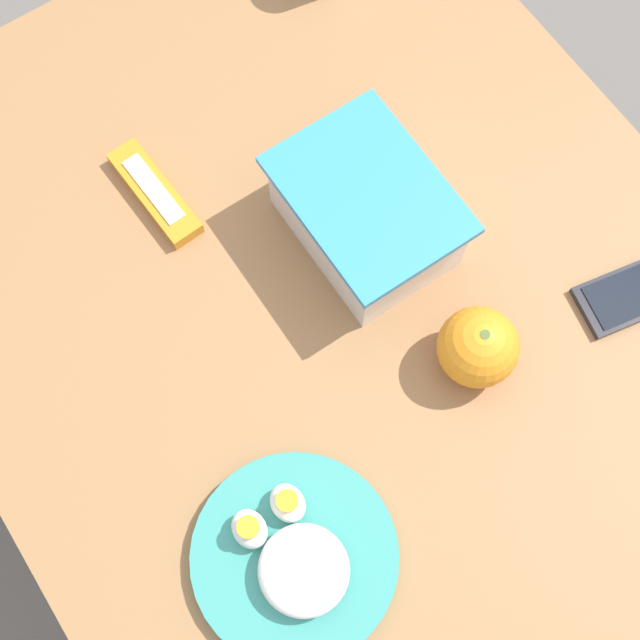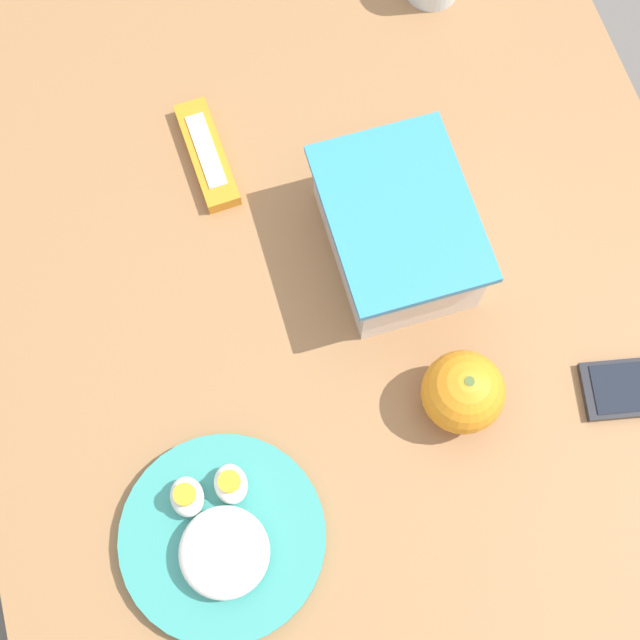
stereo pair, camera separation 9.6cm
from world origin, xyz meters
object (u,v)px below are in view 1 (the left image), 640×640
food_container (366,216)px  orange_fruit (478,347)px  rice_plate (295,557)px  candy_bar (155,193)px  cell_phone (633,294)px

food_container → orange_fruit: size_ratio=2.33×
rice_plate → candy_bar: bearing=168.1°
candy_bar → cell_phone: candy_bar is taller
food_container → rice_plate: bearing=-45.8°
orange_fruit → cell_phone: (0.04, 0.19, -0.04)m
food_container → rice_plate: size_ratio=0.97×
rice_plate → cell_phone: rice_plate is taller
rice_plate → cell_phone: bearing=93.3°
rice_plate → candy_bar: (-0.43, 0.09, -0.01)m
orange_fruit → rice_plate: (0.07, -0.28, -0.03)m
food_container → rice_plate: food_container is taller
orange_fruit → candy_bar: orange_fruit is taller
orange_fruit → rice_plate: orange_fruit is taller
candy_bar → food_container: bearing=45.4°
candy_bar → cell_phone: size_ratio=1.07×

